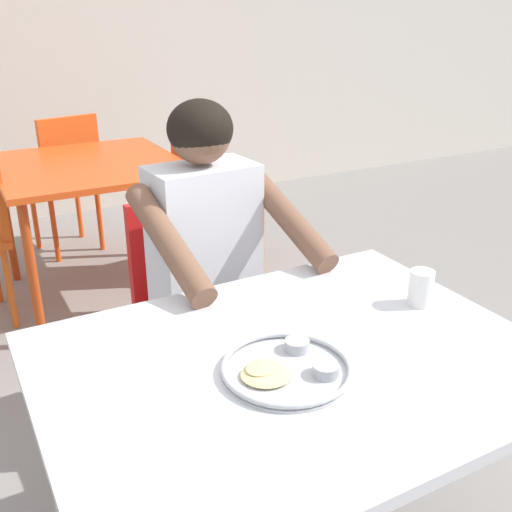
{
  "coord_description": "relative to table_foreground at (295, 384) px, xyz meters",
  "views": [
    {
      "loc": [
        -0.68,
        -0.93,
        1.47
      ],
      "look_at": [
        -0.02,
        0.29,
        0.88
      ],
      "focal_mm": 41.68,
      "sensor_mm": 36.0,
      "label": 1
    }
  ],
  "objects": [
    {
      "name": "chair_red_far",
      "position": [
        0.04,
        2.71,
        -0.15
      ],
      "size": [
        0.46,
        0.46,
        0.88
      ],
      "color": "#EE521B",
      "rests_on": "ground"
    },
    {
      "name": "chair_red_right",
      "position": [
        0.71,
        2.06,
        -0.17
      ],
      "size": [
        0.48,
        0.43,
        0.83
      ],
      "color": "#EC4B18",
      "rests_on": "ground"
    },
    {
      "name": "diner_foreground",
      "position": [
        0.1,
        0.62,
        0.06
      ],
      "size": [
        0.52,
        0.57,
        1.21
      ],
      "color": "#2F2F2F",
      "rests_on": "ground"
    },
    {
      "name": "drinking_cup",
      "position": [
        0.43,
        0.06,
        0.12
      ],
      "size": [
        0.06,
        0.06,
        0.1
      ],
      "color": "white",
      "rests_on": "table_foreground"
    },
    {
      "name": "thali_tray",
      "position": [
        -0.05,
        -0.04,
        0.08
      ],
      "size": [
        0.29,
        0.29,
        0.03
      ],
      "color": "#B7BABF",
      "rests_on": "table_foreground"
    },
    {
      "name": "table_foreground",
      "position": [
        0.0,
        0.0,
        0.0
      ],
      "size": [
        1.13,
        0.86,
        0.73
      ],
      "color": "silver",
      "rests_on": "ground"
    },
    {
      "name": "chair_foreground",
      "position": [
        0.08,
        0.84,
        -0.17
      ],
      "size": [
        0.41,
        0.41,
        0.85
      ],
      "color": "red",
      "rests_on": "ground"
    },
    {
      "name": "table_background_red",
      "position": [
        0.03,
        2.04,
        -0.0
      ],
      "size": [
        0.9,
        0.95,
        0.74
      ],
      "color": "#E04C19",
      "rests_on": "ground"
    }
  ]
}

